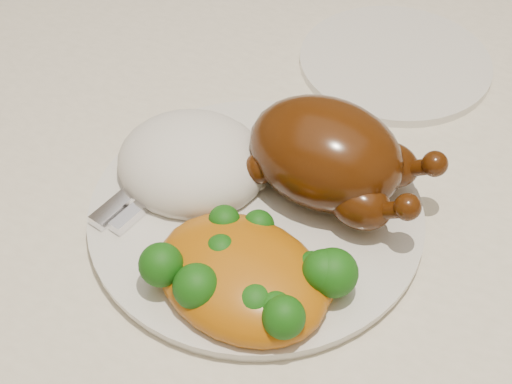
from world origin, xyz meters
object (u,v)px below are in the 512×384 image
at_px(side_plate, 395,62).
at_px(roast_chicken, 329,155).
at_px(dining_table, 226,170).
at_px(dinner_plate, 256,213).

bearing_deg(side_plate, roast_chicken, -87.28).
distance_m(dining_table, roast_chicken, 0.23).
xyz_separation_m(dinner_plate, roast_chicken, (0.04, 0.05, 0.05)).
relative_size(dinner_plate, side_plate, 1.38).
bearing_deg(dinner_plate, side_plate, 82.54).
bearing_deg(side_plate, dinner_plate, -97.46).
bearing_deg(dining_table, dinner_plate, -51.50).
distance_m(dining_table, side_plate, 0.22).
height_order(dining_table, side_plate, side_plate).
relative_size(dining_table, side_plate, 7.99).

